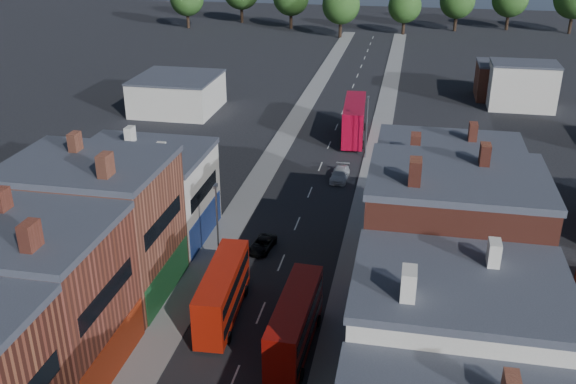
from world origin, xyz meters
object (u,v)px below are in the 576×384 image
at_px(bus_0, 223,292).
at_px(bus_2, 354,119).
at_px(bus_1, 295,323).
at_px(car_3, 340,174).
at_px(car_2, 262,244).

xyz_separation_m(bus_0, bus_2, (5.68, 44.31, 0.51)).
relative_size(bus_1, bus_2, 0.82).
relative_size(bus_0, bus_1, 1.00).
distance_m(bus_1, bus_2, 47.23).
bearing_deg(bus_1, car_3, 92.94).
bearing_deg(car_2, bus_1, -59.92).
xyz_separation_m(car_2, car_3, (5.10, 18.33, 0.14)).
bearing_deg(bus_1, car_2, 114.10).
xyz_separation_m(bus_1, car_3, (-0.63, 32.32, -1.62)).
bearing_deg(car_3, bus_0, -98.63).
bearing_deg(bus_1, bus_0, 156.73).
bearing_deg(car_2, car_3, 82.26).
bearing_deg(car_2, bus_2, 88.93).
distance_m(bus_0, bus_1, 6.88).
xyz_separation_m(bus_0, bus_1, (6.23, -2.92, 0.00)).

